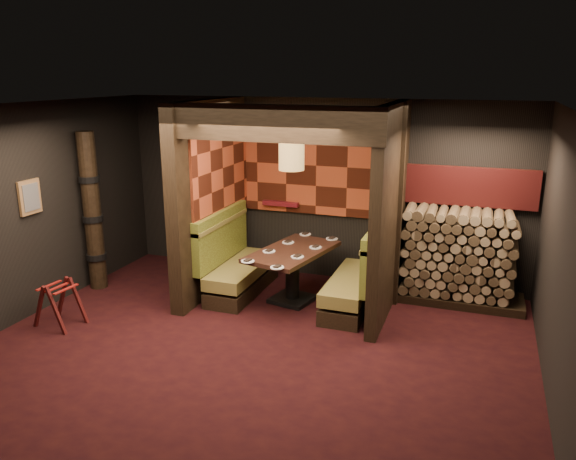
# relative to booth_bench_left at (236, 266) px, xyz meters

# --- Properties ---
(floor) EXTENTS (6.50, 5.50, 0.02)m
(floor) POSITION_rel_booth_bench_left_xyz_m (0.96, -1.65, -0.41)
(floor) COLOR black
(floor) RESTS_ON ground
(ceiling) EXTENTS (6.50, 5.50, 0.02)m
(ceiling) POSITION_rel_booth_bench_left_xyz_m (0.96, -1.65, 2.46)
(ceiling) COLOR black
(ceiling) RESTS_ON ground
(wall_back) EXTENTS (6.50, 0.02, 2.85)m
(wall_back) POSITION_rel_booth_bench_left_xyz_m (0.96, 1.11, 1.02)
(wall_back) COLOR black
(wall_back) RESTS_ON ground
(wall_front) EXTENTS (6.50, 0.02, 2.85)m
(wall_front) POSITION_rel_booth_bench_left_xyz_m (0.96, -4.41, 1.02)
(wall_front) COLOR black
(wall_front) RESTS_ON ground
(wall_left) EXTENTS (0.02, 5.50, 2.85)m
(wall_left) POSITION_rel_booth_bench_left_xyz_m (-2.30, -1.65, 1.02)
(wall_left) COLOR black
(wall_left) RESTS_ON ground
(wall_right) EXTENTS (0.02, 5.50, 2.85)m
(wall_right) POSITION_rel_booth_bench_left_xyz_m (4.22, -1.65, 1.02)
(wall_right) COLOR black
(wall_right) RESTS_ON ground
(partition_left) EXTENTS (0.20, 2.20, 2.85)m
(partition_left) POSITION_rel_booth_bench_left_xyz_m (-0.39, -0.00, 1.02)
(partition_left) COLOR black
(partition_left) RESTS_ON floor
(partition_right) EXTENTS (0.15, 2.10, 2.85)m
(partition_right) POSITION_rel_booth_bench_left_xyz_m (2.26, 0.05, 1.02)
(partition_right) COLOR black
(partition_right) RESTS_ON floor
(header_beam) EXTENTS (2.85, 0.18, 0.44)m
(header_beam) POSITION_rel_booth_bench_left_xyz_m (0.94, -0.95, 2.23)
(header_beam) COLOR black
(header_beam) RESTS_ON partition_left
(tapa_back_panel) EXTENTS (2.40, 0.06, 1.55)m
(tapa_back_panel) POSITION_rel_booth_bench_left_xyz_m (0.94, 1.06, 1.42)
(tapa_back_panel) COLOR #AD4223
(tapa_back_panel) RESTS_ON wall_back
(tapa_side_panel) EXTENTS (0.04, 1.85, 1.45)m
(tapa_side_panel) POSITION_rel_booth_bench_left_xyz_m (-0.27, 0.17, 1.45)
(tapa_side_panel) COLOR #AD4223
(tapa_side_panel) RESTS_ON partition_left
(lacquer_shelf) EXTENTS (0.60, 0.12, 0.07)m
(lacquer_shelf) POSITION_rel_booth_bench_left_xyz_m (0.36, 1.00, 0.78)
(lacquer_shelf) COLOR maroon
(lacquer_shelf) RESTS_ON wall_back
(booth_bench_left) EXTENTS (0.68, 1.60, 1.14)m
(booth_bench_left) POSITION_rel_booth_bench_left_xyz_m (0.00, 0.00, 0.00)
(booth_bench_left) COLOR black
(booth_bench_left) RESTS_ON floor
(booth_bench_right) EXTENTS (0.68, 1.60, 1.14)m
(booth_bench_right) POSITION_rel_booth_bench_left_xyz_m (1.89, 0.00, 0.00)
(booth_bench_right) COLOR black
(booth_bench_right) RESTS_ON floor
(dining_table) EXTENTS (1.10, 1.62, 0.78)m
(dining_table) POSITION_rel_booth_bench_left_xyz_m (0.93, -0.08, 0.15)
(dining_table) COLOR black
(dining_table) RESTS_ON floor
(place_settings) EXTENTS (0.96, 1.77, 0.03)m
(place_settings) POSITION_rel_booth_bench_left_xyz_m (0.93, -0.08, 0.39)
(place_settings) COLOR white
(place_settings) RESTS_ON dining_table
(pendant_lamp) EXTENTS (0.35, 0.35, 0.91)m
(pendant_lamp) POSITION_rel_booth_bench_left_xyz_m (0.93, -0.13, 1.76)
(pendant_lamp) COLOR #9F793F
(pendant_lamp) RESTS_ON ceiling
(framed_picture) EXTENTS (0.05, 0.36, 0.46)m
(framed_picture) POSITION_rel_booth_bench_left_xyz_m (-2.25, -1.55, 1.22)
(framed_picture) COLOR olive
(framed_picture) RESTS_ON wall_left
(luggage_rack) EXTENTS (0.64, 0.48, 0.65)m
(luggage_rack) POSITION_rel_booth_bench_left_xyz_m (-1.69, -1.85, -0.08)
(luggage_rack) COLOR #400F0E
(luggage_rack) RESTS_ON floor
(totem_column) EXTENTS (0.31, 0.31, 2.40)m
(totem_column) POSITION_rel_booth_bench_left_xyz_m (-2.09, -0.55, 0.79)
(totem_column) COLOR black
(totem_column) RESTS_ON floor
(firewood_stack) EXTENTS (1.73, 0.70, 1.36)m
(firewood_stack) POSITION_rel_booth_bench_left_xyz_m (3.25, 0.70, 0.28)
(firewood_stack) COLOR black
(firewood_stack) RESTS_ON floor
(mosaic_header) EXTENTS (1.83, 0.10, 0.56)m
(mosaic_header) POSITION_rel_booth_bench_left_xyz_m (3.25, 1.03, 1.24)
(mosaic_header) COLOR maroon
(mosaic_header) RESTS_ON wall_back
(bay_front_post) EXTENTS (0.08, 0.08, 2.85)m
(bay_front_post) POSITION_rel_booth_bench_left_xyz_m (2.35, 0.31, 1.02)
(bay_front_post) COLOR black
(bay_front_post) RESTS_ON floor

